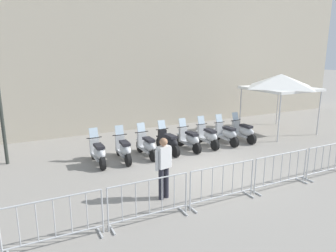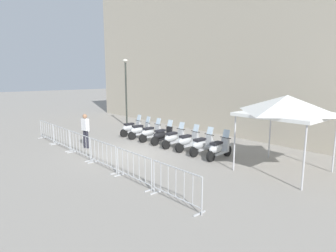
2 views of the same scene
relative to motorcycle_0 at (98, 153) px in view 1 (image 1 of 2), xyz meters
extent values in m
plane|color=gray|center=(3.29, -2.21, -0.45)|extent=(120.00, 120.00, 0.00)
cube|color=#B2A893|center=(3.33, 5.53, 4.94)|extent=(28.01, 2.57, 10.78)
cylinder|color=black|center=(0.01, 0.70, -0.21)|extent=(0.14, 0.48, 0.48)
cylinder|color=black|center=(0.00, -0.54, -0.21)|extent=(0.14, 0.48, 0.48)
cube|color=#B7BABC|center=(0.00, 0.08, -0.17)|extent=(0.29, 0.87, 0.10)
ellipsoid|color=#B7BABC|center=(0.00, -0.20, 0.07)|extent=(0.37, 0.84, 0.40)
cube|color=black|center=(0.00, -0.17, 0.29)|extent=(0.28, 0.60, 0.10)
cube|color=#B7BABC|center=(0.00, 0.51, 0.10)|extent=(0.34, 0.14, 0.60)
cylinder|color=black|center=(0.00, 0.51, 0.43)|extent=(0.56, 0.04, 0.04)
cube|color=silver|center=(0.00, 0.56, 0.61)|extent=(0.32, 0.14, 0.35)
cube|color=#B7BABC|center=(0.01, 0.70, 0.06)|extent=(0.20, 0.32, 0.06)
cylinder|color=black|center=(0.98, 0.66, -0.21)|extent=(0.17, 0.49, 0.48)
cylinder|color=black|center=(0.91, -0.58, -0.21)|extent=(0.17, 0.49, 0.48)
cube|color=#B7BABC|center=(0.94, 0.04, -0.17)|extent=(0.33, 0.88, 0.10)
ellipsoid|color=#B7BABC|center=(0.93, -0.24, 0.07)|extent=(0.41, 0.86, 0.40)
cube|color=black|center=(0.93, -0.21, 0.29)|extent=(0.32, 0.62, 0.10)
cube|color=#B7BABC|center=(0.97, 0.47, 0.10)|extent=(0.35, 0.16, 0.60)
cylinder|color=black|center=(0.97, 0.47, 0.43)|extent=(0.56, 0.07, 0.04)
cube|color=silver|center=(0.97, 0.52, 0.61)|extent=(0.33, 0.16, 0.35)
cube|color=#B7BABC|center=(0.98, 0.66, 0.06)|extent=(0.22, 0.33, 0.06)
cylinder|color=black|center=(1.88, 0.69, -0.21)|extent=(0.15, 0.48, 0.48)
cylinder|color=black|center=(1.90, -0.55, -0.21)|extent=(0.15, 0.48, 0.48)
cube|color=#B7BABC|center=(1.89, 0.07, -0.17)|extent=(0.29, 0.87, 0.10)
ellipsoid|color=#B7BABC|center=(1.89, -0.21, 0.07)|extent=(0.37, 0.85, 0.40)
cube|color=black|center=(1.89, -0.18, 0.29)|extent=(0.29, 0.60, 0.10)
cube|color=#B7BABC|center=(1.88, 0.50, 0.10)|extent=(0.34, 0.15, 0.60)
cylinder|color=black|center=(1.88, 0.50, 0.43)|extent=(0.56, 0.04, 0.04)
cube|color=silver|center=(1.88, 0.55, 0.61)|extent=(0.32, 0.14, 0.35)
cube|color=#B7BABC|center=(1.88, 0.69, 0.06)|extent=(0.21, 0.32, 0.06)
cylinder|color=black|center=(2.80, 0.74, -0.21)|extent=(0.16, 0.49, 0.48)
cylinder|color=black|center=(2.86, -0.50, -0.21)|extent=(0.16, 0.49, 0.48)
cube|color=black|center=(2.83, 0.12, -0.17)|extent=(0.32, 0.88, 0.10)
ellipsoid|color=black|center=(2.84, -0.16, 0.07)|extent=(0.40, 0.86, 0.40)
cube|color=black|center=(2.84, -0.13, 0.29)|extent=(0.31, 0.61, 0.10)
cube|color=black|center=(2.81, 0.56, 0.10)|extent=(0.35, 0.16, 0.60)
cylinder|color=black|center=(2.81, 0.56, 0.43)|extent=(0.56, 0.06, 0.04)
cube|color=silver|center=(2.81, 0.61, 0.61)|extent=(0.33, 0.15, 0.35)
cube|color=black|center=(2.80, 0.74, 0.06)|extent=(0.22, 0.33, 0.06)
cylinder|color=black|center=(3.75, 0.70, -0.21)|extent=(0.16, 0.48, 0.48)
cylinder|color=black|center=(3.79, -0.54, -0.21)|extent=(0.16, 0.48, 0.48)
cube|color=#B7BABC|center=(3.77, 0.08, -0.17)|extent=(0.31, 0.88, 0.10)
ellipsoid|color=#B7BABC|center=(3.78, -0.20, 0.07)|extent=(0.39, 0.85, 0.40)
cube|color=black|center=(3.78, -0.17, 0.29)|extent=(0.30, 0.61, 0.10)
cube|color=#B7BABC|center=(3.76, 0.51, 0.10)|extent=(0.34, 0.15, 0.60)
cylinder|color=black|center=(3.76, 0.51, 0.43)|extent=(0.56, 0.06, 0.04)
cube|color=silver|center=(3.75, 0.56, 0.61)|extent=(0.32, 0.15, 0.35)
cube|color=#B7BABC|center=(3.75, 0.70, 0.06)|extent=(0.21, 0.33, 0.06)
cylinder|color=black|center=(4.72, 0.75, -0.21)|extent=(0.15, 0.48, 0.48)
cylinder|color=black|center=(4.71, -0.49, -0.21)|extent=(0.15, 0.48, 0.48)
cube|color=#B7BABC|center=(4.71, 0.13, -0.17)|extent=(0.29, 0.87, 0.10)
ellipsoid|color=#B7BABC|center=(4.71, -0.15, 0.07)|extent=(0.37, 0.85, 0.40)
cube|color=black|center=(4.71, -0.12, 0.29)|extent=(0.29, 0.60, 0.10)
cube|color=#B7BABC|center=(4.72, 0.56, 0.10)|extent=(0.34, 0.15, 0.60)
cylinder|color=black|center=(4.72, 0.56, 0.43)|extent=(0.56, 0.04, 0.04)
cube|color=silver|center=(4.72, 0.61, 0.61)|extent=(0.32, 0.14, 0.35)
cube|color=#B7BABC|center=(4.72, 0.75, 0.06)|extent=(0.20, 0.32, 0.06)
cylinder|color=black|center=(5.65, 0.71, -0.21)|extent=(0.15, 0.48, 0.48)
cylinder|color=black|center=(5.67, -0.53, -0.21)|extent=(0.15, 0.48, 0.48)
cube|color=#B7BABC|center=(5.66, 0.09, -0.17)|extent=(0.30, 0.87, 0.10)
ellipsoid|color=#B7BABC|center=(5.66, -0.18, 0.07)|extent=(0.38, 0.85, 0.40)
cube|color=black|center=(5.66, -0.15, 0.29)|extent=(0.29, 0.61, 0.10)
cube|color=#B7BABC|center=(5.65, 0.53, 0.10)|extent=(0.34, 0.15, 0.60)
cylinder|color=black|center=(5.65, 0.53, 0.43)|extent=(0.56, 0.05, 0.04)
cube|color=silver|center=(5.65, 0.58, 0.61)|extent=(0.32, 0.15, 0.35)
cube|color=#B7BABC|center=(5.65, 0.71, 0.06)|extent=(0.21, 0.32, 0.06)
cylinder|color=black|center=(6.57, 0.72, -0.21)|extent=(0.17, 0.49, 0.48)
cylinder|color=black|center=(6.63, -0.51, -0.21)|extent=(0.17, 0.49, 0.48)
cube|color=#B7BABC|center=(6.60, 0.11, -0.17)|extent=(0.33, 0.88, 0.10)
ellipsoid|color=#B7BABC|center=(6.61, -0.17, 0.07)|extent=(0.40, 0.86, 0.40)
cube|color=black|center=(6.61, -0.14, 0.29)|extent=(0.31, 0.61, 0.10)
cube|color=#B7BABC|center=(6.58, 0.54, 0.10)|extent=(0.35, 0.16, 0.60)
cylinder|color=black|center=(6.58, 0.54, 0.43)|extent=(0.56, 0.07, 0.04)
cube|color=silver|center=(6.57, 0.59, 0.61)|extent=(0.33, 0.16, 0.35)
cube|color=#B7BABC|center=(6.57, 0.72, 0.06)|extent=(0.22, 0.33, 0.06)
cube|color=#B2B5B7|center=(-1.11, -4.31, -0.43)|extent=(0.04, 0.44, 0.04)
cylinder|color=#B2B5B7|center=(-3.03, -4.30, 0.07)|extent=(0.04, 0.04, 1.05)
cylinder|color=#B2B5B7|center=(-1.03, -4.31, 0.07)|extent=(0.04, 0.04, 1.05)
cylinder|color=#B2B5B7|center=(-2.03, -4.31, 0.60)|extent=(2.00, 0.05, 0.04)
cylinder|color=#B2B5B7|center=(-2.03, -4.31, -0.27)|extent=(2.00, 0.05, 0.04)
cylinder|color=#B2B5B7|center=(-2.69, -4.30, 0.16)|extent=(0.02, 0.02, 0.87)
cylinder|color=#B2B5B7|center=(-2.36, -4.31, 0.16)|extent=(0.02, 0.02, 0.87)
cylinder|color=#B2B5B7|center=(-2.03, -4.31, 0.16)|extent=(0.02, 0.02, 0.87)
cylinder|color=#B2B5B7|center=(-1.69, -4.31, 0.16)|extent=(0.02, 0.02, 0.87)
cylinder|color=#B2B5B7|center=(-1.36, -4.31, 0.16)|extent=(0.02, 0.02, 0.87)
cube|color=#B2B5B7|center=(-0.83, -4.32, -0.43)|extent=(0.04, 0.44, 0.04)
cube|color=#B2B5B7|center=(1.01, -4.33, -0.43)|extent=(0.04, 0.44, 0.04)
cylinder|color=#B2B5B7|center=(-0.91, -4.31, 0.07)|extent=(0.04, 0.04, 1.05)
cylinder|color=#B2B5B7|center=(1.09, -4.33, 0.07)|extent=(0.04, 0.04, 1.05)
cylinder|color=#B2B5B7|center=(0.09, -4.32, 0.60)|extent=(2.00, 0.05, 0.04)
cylinder|color=#B2B5B7|center=(0.09, -4.32, -0.27)|extent=(2.00, 0.05, 0.04)
cylinder|color=#B2B5B7|center=(-0.57, -4.32, 0.16)|extent=(0.02, 0.02, 0.87)
cylinder|color=#B2B5B7|center=(-0.24, -4.32, 0.16)|extent=(0.02, 0.02, 0.87)
cylinder|color=#B2B5B7|center=(0.09, -4.32, 0.16)|extent=(0.02, 0.02, 0.87)
cylinder|color=#B2B5B7|center=(0.43, -4.32, 0.16)|extent=(0.02, 0.02, 0.87)
cylinder|color=#B2B5B7|center=(0.76, -4.33, 0.16)|extent=(0.02, 0.02, 0.87)
cube|color=#B2B5B7|center=(1.29, -4.33, -0.43)|extent=(0.04, 0.44, 0.04)
cube|color=#B2B5B7|center=(3.13, -4.34, -0.43)|extent=(0.04, 0.44, 0.04)
cylinder|color=#B2B5B7|center=(1.21, -4.33, 0.07)|extent=(0.04, 0.04, 1.05)
cylinder|color=#B2B5B7|center=(3.21, -4.34, 0.07)|extent=(0.04, 0.04, 1.05)
cylinder|color=#B2B5B7|center=(2.21, -4.33, 0.60)|extent=(2.00, 0.05, 0.04)
cylinder|color=#B2B5B7|center=(2.21, -4.33, -0.27)|extent=(2.00, 0.05, 0.04)
cylinder|color=#B2B5B7|center=(1.55, -4.33, 0.16)|extent=(0.02, 0.02, 0.87)
cylinder|color=#B2B5B7|center=(1.88, -4.33, 0.16)|extent=(0.02, 0.02, 0.87)
cylinder|color=#B2B5B7|center=(2.21, -4.33, 0.16)|extent=(0.02, 0.02, 0.87)
cylinder|color=#B2B5B7|center=(2.55, -4.34, 0.16)|extent=(0.02, 0.02, 0.87)
cylinder|color=#B2B5B7|center=(2.88, -4.34, 0.16)|extent=(0.02, 0.02, 0.87)
cube|color=#B2B5B7|center=(3.41, -4.34, -0.43)|extent=(0.04, 0.44, 0.04)
cube|color=#B2B5B7|center=(5.25, -4.35, -0.43)|extent=(0.04, 0.44, 0.04)
cylinder|color=#B2B5B7|center=(3.33, -4.34, 0.07)|extent=(0.04, 0.04, 1.05)
cylinder|color=#B2B5B7|center=(5.33, -4.35, 0.07)|extent=(0.04, 0.04, 1.05)
cylinder|color=#B2B5B7|center=(4.33, -4.35, 0.60)|extent=(2.00, 0.05, 0.04)
cylinder|color=#B2B5B7|center=(4.33, -4.35, -0.27)|extent=(2.00, 0.05, 0.04)
cylinder|color=#B2B5B7|center=(3.67, -4.34, 0.16)|extent=(0.02, 0.02, 0.87)
cylinder|color=#B2B5B7|center=(4.00, -4.35, 0.16)|extent=(0.02, 0.02, 0.87)
cylinder|color=#B2B5B7|center=(4.33, -4.35, 0.16)|extent=(0.02, 0.02, 0.87)
cylinder|color=#B2B5B7|center=(4.67, -4.35, 0.16)|extent=(0.02, 0.02, 0.87)
cylinder|color=#B2B5B7|center=(5.00, -4.35, 0.16)|extent=(0.02, 0.02, 0.87)
cube|color=#B2B5B7|center=(5.53, -4.36, -0.43)|extent=(0.04, 0.44, 0.04)
cylinder|color=#B2B5B7|center=(5.45, -4.35, 0.07)|extent=(0.04, 0.04, 1.05)
cylinder|color=#B2B5B7|center=(6.45, -4.36, 0.60)|extent=(2.00, 0.05, 0.04)
cylinder|color=#B2B5B7|center=(6.45, -4.36, -0.27)|extent=(2.00, 0.05, 0.04)
cylinder|color=#B2B5B7|center=(5.79, -4.36, 0.16)|extent=(0.02, 0.02, 0.87)
cylinder|color=#B2B5B7|center=(6.12, -4.36, 0.16)|extent=(0.02, 0.02, 0.87)
cylinder|color=#B2B5B7|center=(6.45, -4.36, 0.16)|extent=(0.02, 0.02, 0.87)
cylinder|color=#B2B5B7|center=(6.79, -4.36, 0.16)|extent=(0.02, 0.02, 0.87)
cylinder|color=#2D332D|center=(-2.92, 1.60, 1.80)|extent=(0.12, 0.12, 4.50)
cylinder|color=#23232D|center=(1.01, -3.38, 0.00)|extent=(0.14, 0.14, 0.90)
cylinder|color=#23232D|center=(0.84, -3.42, 0.00)|extent=(0.14, 0.14, 0.90)
cube|color=silver|center=(0.92, -3.40, 0.75)|extent=(0.40, 0.29, 0.60)
sphere|color=#9E7051|center=(0.92, -3.40, 1.17)|extent=(0.22, 0.22, 0.22)
cylinder|color=silver|center=(1.15, -3.35, 0.70)|extent=(0.09, 0.09, 0.55)
cylinder|color=silver|center=(0.70, -3.45, 0.70)|extent=(0.09, 0.09, 0.55)
cylinder|color=silver|center=(7.96, -0.73, 0.62)|extent=(0.06, 0.06, 2.15)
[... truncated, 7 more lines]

